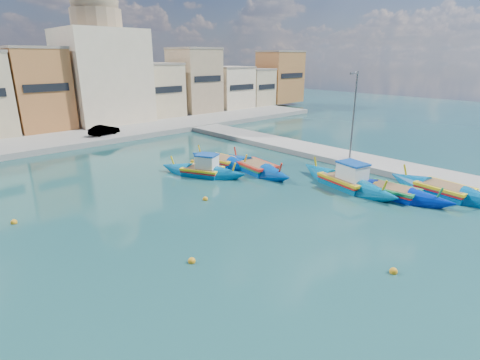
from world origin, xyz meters
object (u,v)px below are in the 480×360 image
luzzu_cyan_mid (256,168)px  luzzu_cyan_south (444,191)px  quay_street_lamp (353,115)px  luzzu_blue_south (391,192)px  luzzu_turquoise_cabin (346,182)px  luzzu_green (222,162)px  church_block (101,63)px  luzzu_blue_cabin (203,171)px

luzzu_cyan_mid → luzzu_cyan_south: 14.06m
quay_street_lamp → luzzu_cyan_south: size_ratio=0.92×
luzzu_cyan_mid → luzzu_blue_south: size_ratio=1.05×
quay_street_lamp → luzzu_turquoise_cabin: size_ratio=0.82×
luzzu_turquoise_cabin → luzzu_green: (-2.97, 10.80, -0.11)m
luzzu_blue_south → luzzu_turquoise_cabin: bearing=101.0°
luzzu_turquoise_cabin → luzzu_green: 11.20m
luzzu_turquoise_cabin → luzzu_green: size_ratio=1.24×
luzzu_cyan_mid → luzzu_blue_south: (2.76, -10.49, -0.02)m
luzzu_green → luzzu_cyan_south: bearing=-68.7°
church_block → luzzu_turquoise_cabin: (1.57, -37.39, -8.04)m
luzzu_blue_cabin → luzzu_blue_south: 14.31m
quay_street_lamp → luzzu_cyan_south: 10.17m
church_block → quay_street_lamp: church_block is taller
church_block → luzzu_cyan_south: church_block is taller
church_block → luzzu_green: size_ratio=2.43×
luzzu_blue_south → luzzu_cyan_mid: bearing=104.8°
church_block → luzzu_cyan_mid: bearing=-91.1°
luzzu_blue_cabin → luzzu_cyan_south: bearing=-57.7°
luzzu_blue_cabin → luzzu_green: luzzu_blue_cabin is taller
luzzu_turquoise_cabin → luzzu_blue_cabin: (-6.09, 9.44, -0.03)m
quay_street_lamp → luzzu_blue_south: quay_street_lamp is taller
luzzu_green → luzzu_blue_south: luzzu_blue_south is taller
quay_street_lamp → luzzu_blue_south: size_ratio=0.94×
luzzu_cyan_mid → luzzu_blue_south: 10.85m
luzzu_turquoise_cabin → luzzu_blue_cabin: size_ratio=1.25×
luzzu_green → luzzu_cyan_south: luzzu_cyan_south is taller
luzzu_cyan_mid → luzzu_green: luzzu_cyan_mid is taller
luzzu_blue_cabin → luzzu_turquoise_cabin: bearing=-57.2°
church_block → luzzu_green: (-1.40, -26.59, -8.15)m
church_block → luzzu_turquoise_cabin: 38.27m
luzzu_cyan_south → luzzu_green: bearing=111.3°
church_block → luzzu_blue_cabin: bearing=-99.2°
quay_street_lamp → luzzu_cyan_south: quay_street_lamp is taller
quay_street_lamp → luzzu_blue_south: (-5.25, -6.59, -4.08)m
quay_street_lamp → luzzu_cyan_south: (-2.44, -9.00, -4.05)m
luzzu_turquoise_cabin → luzzu_blue_cabin: 11.23m
luzzu_turquoise_cabin → luzzu_cyan_mid: (-2.14, 7.29, -0.10)m
luzzu_cyan_mid → luzzu_cyan_south: luzzu_cyan_south is taller
luzzu_blue_cabin → luzzu_cyan_mid: luzzu_blue_cabin is taller
church_block → luzzu_blue_cabin: 29.44m
luzzu_cyan_mid → luzzu_green: (-0.83, 3.51, -0.01)m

